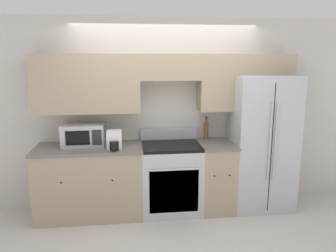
{
  "coord_description": "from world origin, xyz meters",
  "views": [
    {
      "loc": [
        -0.5,
        -3.85,
        2.07
      ],
      "look_at": [
        -0.0,
        0.31,
        1.19
      ],
      "focal_mm": 35.0,
      "sensor_mm": 36.0,
      "label": 1
    }
  ],
  "objects_px": {
    "bottle": "(206,130)",
    "oven_range": "(171,177)",
    "refrigerator": "(260,142)",
    "microwave": "(83,135)"
  },
  "relations": [
    {
      "from": "oven_range",
      "to": "refrigerator",
      "type": "bearing_deg",
      "value": 2.48
    },
    {
      "from": "microwave",
      "to": "refrigerator",
      "type": "bearing_deg",
      "value": -1.28
    },
    {
      "from": "microwave",
      "to": "bottle",
      "type": "relative_size",
      "value": 1.69
    },
    {
      "from": "oven_range",
      "to": "microwave",
      "type": "height_order",
      "value": "microwave"
    },
    {
      "from": "refrigerator",
      "to": "bottle",
      "type": "distance_m",
      "value": 0.76
    },
    {
      "from": "bottle",
      "to": "oven_range",
      "type": "bearing_deg",
      "value": -155.75
    },
    {
      "from": "refrigerator",
      "to": "microwave",
      "type": "bearing_deg",
      "value": 178.72
    },
    {
      "from": "oven_range",
      "to": "bottle",
      "type": "distance_m",
      "value": 0.83
    },
    {
      "from": "oven_range",
      "to": "bottle",
      "type": "bearing_deg",
      "value": 24.25
    },
    {
      "from": "refrigerator",
      "to": "microwave",
      "type": "distance_m",
      "value": 2.41
    }
  ]
}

